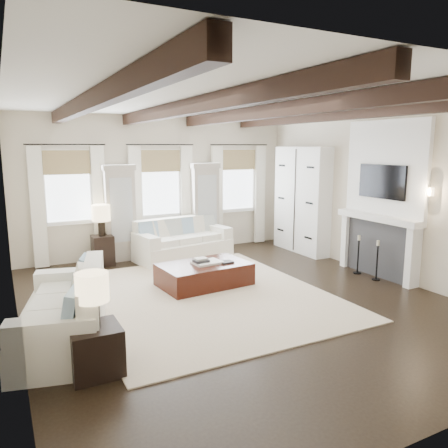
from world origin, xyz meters
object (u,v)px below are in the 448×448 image
sofa_left (68,314)px  side_table_front (96,350)px  ottoman (204,275)px  sofa_back (182,242)px  side_table_back (103,250)px

sofa_left → side_table_front: 1.01m
sofa_left → ottoman: sofa_left is taller
sofa_left → sofa_back: bearing=48.8°
sofa_back → ottoman: 2.08m
ottoman → side_table_front: 3.30m
sofa_back → sofa_left: size_ratio=0.94×
ottoman → side_table_back: size_ratio=2.47×
side_table_front → side_table_back: side_table_back is taller
sofa_back → side_table_front: size_ratio=4.09×
ottoman → side_table_front: bearing=-141.0°
sofa_back → sofa_left: 4.43m
sofa_back → side_table_back: bearing=172.0°
side_table_back → sofa_left: bearing=-108.6°
sofa_back → sofa_left: sofa_left is taller
sofa_left → ottoman: size_ratio=1.51×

